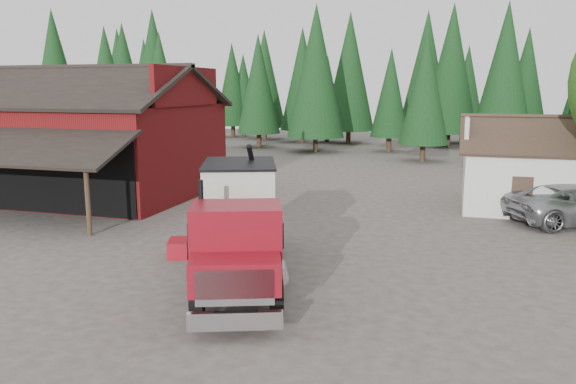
# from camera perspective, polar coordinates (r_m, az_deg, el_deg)

# --- Properties ---
(ground) EXTENTS (120.00, 120.00, 0.00)m
(ground) POSITION_cam_1_polar(r_m,az_deg,el_deg) (19.75, -9.73, -7.07)
(ground) COLOR #4A413A
(ground) RESTS_ON ground
(red_barn) EXTENTS (12.80, 13.63, 7.18)m
(red_barn) POSITION_cam_1_polar(r_m,az_deg,el_deg) (33.23, -19.45, 4.36)
(red_barn) COLOR maroon
(red_barn) RESTS_ON ground
(farmhouse) EXTENTS (8.60, 6.42, 4.65)m
(farmhouse) POSITION_cam_1_polar(r_m,az_deg,el_deg) (30.47, 24.96, 1.52)
(farmhouse) COLOR silver
(farmhouse) RESTS_ON ground
(conifer_backdrop) EXTENTS (76.00, 16.00, 16.00)m
(conifer_backdrop) POSITION_cam_1_polar(r_m,az_deg,el_deg) (59.73, 8.37, 4.75)
(conifer_backdrop) COLOR #113311
(conifer_backdrop) RESTS_ON ground
(near_pine_a) EXTENTS (4.40, 4.40, 11.40)m
(near_pine_a) POSITION_cam_1_polar(r_m,az_deg,el_deg) (54.21, -17.93, 10.54)
(near_pine_a) COLOR #382619
(near_pine_a) RESTS_ON ground
(near_pine_b) EXTENTS (3.96, 3.96, 10.40)m
(near_pine_b) POSITION_cam_1_polar(r_m,az_deg,el_deg) (46.90, 13.78, 10.21)
(near_pine_b) COLOR #382619
(near_pine_b) RESTS_ON ground
(near_pine_d) EXTENTS (5.28, 5.28, 13.40)m
(near_pine_d) POSITION_cam_1_polar(r_m,az_deg,el_deg) (52.36, 2.86, 12.15)
(near_pine_d) COLOR #382619
(near_pine_d) RESTS_ON ground
(feed_truck) EXTENTS (5.33, 9.24, 4.05)m
(feed_truck) POSITION_cam_1_polar(r_m,az_deg,el_deg) (17.42, -5.00, -2.88)
(feed_truck) COLOR black
(feed_truck) RESTS_ON ground
(equip_box) EXTENTS (1.04, 1.28, 0.60)m
(equip_box) POSITION_cam_1_polar(r_m,az_deg,el_deg) (20.47, -11.04, -5.61)
(equip_box) COLOR maroon
(equip_box) RESTS_ON ground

